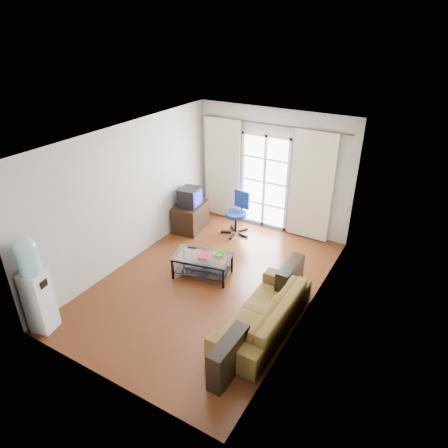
# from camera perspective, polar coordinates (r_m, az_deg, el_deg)

# --- Properties ---
(floor) EXTENTS (5.20, 5.20, 0.00)m
(floor) POSITION_cam_1_polar(r_m,az_deg,el_deg) (7.46, -1.90, -8.21)
(floor) COLOR #5F2F16
(floor) RESTS_ON ground
(ceiling) EXTENTS (5.20, 5.20, 0.00)m
(ceiling) POSITION_cam_1_polar(r_m,az_deg,el_deg) (6.27, -2.29, 12.20)
(ceiling) COLOR white
(ceiling) RESTS_ON wall_back
(wall_back) EXTENTS (3.60, 0.02, 2.70)m
(wall_back) POSITION_cam_1_polar(r_m,az_deg,el_deg) (8.89, 6.94, 7.59)
(wall_back) COLOR #BBB7B2
(wall_back) RESTS_ON floor
(wall_front) EXTENTS (3.60, 0.02, 2.70)m
(wall_front) POSITION_cam_1_polar(r_m,az_deg,el_deg) (5.09, -18.07, -10.33)
(wall_front) COLOR #BBB7B2
(wall_front) RESTS_ON floor
(wall_left) EXTENTS (0.02, 5.20, 2.70)m
(wall_left) POSITION_cam_1_polar(r_m,az_deg,el_deg) (7.79, -13.40, 4.06)
(wall_left) COLOR #BBB7B2
(wall_left) RESTS_ON floor
(wall_right) EXTENTS (0.02, 5.20, 2.70)m
(wall_right) POSITION_cam_1_polar(r_m,az_deg,el_deg) (6.10, 12.41, -2.73)
(wall_right) COLOR #BBB7B2
(wall_right) RESTS_ON floor
(french_door) EXTENTS (1.16, 0.06, 2.15)m
(french_door) POSITION_cam_1_polar(r_m,az_deg,el_deg) (8.99, 5.82, 6.02)
(french_door) COLOR white
(french_door) RESTS_ON wall_back
(curtain_rod) EXTENTS (3.30, 0.04, 0.04)m
(curtain_rod) POSITION_cam_1_polar(r_m,az_deg,el_deg) (8.50, 7.06, 13.92)
(curtain_rod) COLOR #4C3F2D
(curtain_rod) RESTS_ON wall_back
(curtain_left) EXTENTS (0.90, 0.07, 2.35)m
(curtain_left) POSITION_cam_1_polar(r_m,az_deg,el_deg) (9.34, -0.21, 7.83)
(curtain_left) COLOR beige
(curtain_left) RESTS_ON curtain_rod
(curtain_right) EXTENTS (0.90, 0.07, 2.35)m
(curtain_right) POSITION_cam_1_polar(r_m,az_deg,el_deg) (8.53, 12.40, 5.18)
(curtain_right) COLOR beige
(curtain_right) RESTS_ON curtain_rod
(radiator) EXTENTS (0.64, 0.12, 0.64)m
(radiator) POSITION_cam_1_polar(r_m,az_deg,el_deg) (8.95, 10.98, 0.27)
(radiator) COLOR #98999B
(radiator) RESTS_ON floor
(sofa) EXTENTS (2.11, 0.87, 0.61)m
(sofa) POSITION_cam_1_polar(r_m,az_deg,el_deg) (6.33, 5.60, -12.45)
(sofa) COLOR brown
(sofa) RESTS_ON floor
(coffee_table) EXTENTS (1.15, 0.81, 0.42)m
(coffee_table) POSITION_cam_1_polar(r_m,az_deg,el_deg) (7.48, -3.07, -5.58)
(coffee_table) COLOR silver
(coffee_table) RESTS_ON floor
(bowl) EXTENTS (0.33, 0.33, 0.05)m
(bowl) POSITION_cam_1_polar(r_m,az_deg,el_deg) (7.40, -0.67, -4.34)
(bowl) COLOR green
(bowl) RESTS_ON coffee_table
(book) EXTENTS (0.33, 0.36, 0.02)m
(book) POSITION_cam_1_polar(r_m,az_deg,el_deg) (7.42, -3.50, -4.43)
(book) COLOR #B53616
(book) RESTS_ON coffee_table
(remote) EXTENTS (0.17, 0.11, 0.02)m
(remote) POSITION_cam_1_polar(r_m,az_deg,el_deg) (7.67, -4.57, -3.33)
(remote) COLOR black
(remote) RESTS_ON coffee_table
(tv_stand) EXTENTS (0.65, 0.89, 0.61)m
(tv_stand) POSITION_cam_1_polar(r_m,az_deg,el_deg) (9.11, -4.78, 1.06)
(tv_stand) COLOR black
(tv_stand) RESTS_ON floor
(crt_tv) EXTENTS (0.50, 0.49, 0.41)m
(crt_tv) POSITION_cam_1_polar(r_m,az_deg,el_deg) (8.87, -5.02, 3.91)
(crt_tv) COLOR black
(crt_tv) RESTS_ON tv_stand
(task_chair) EXTENTS (0.76, 0.76, 0.97)m
(task_chair) POSITION_cam_1_polar(r_m,az_deg,el_deg) (8.91, 1.82, 0.37)
(task_chair) COLOR black
(task_chair) RESTS_ON floor
(water_cooler) EXTENTS (0.40, 0.40, 1.63)m
(water_cooler) POSITION_cam_1_polar(r_m,az_deg,el_deg) (6.59, -25.47, -7.67)
(water_cooler) COLOR white
(water_cooler) RESTS_ON floor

